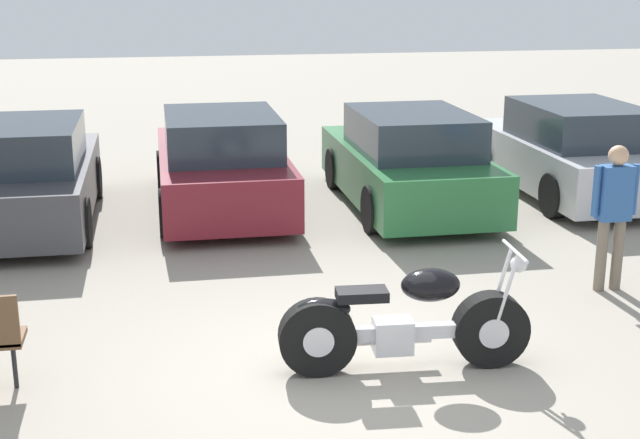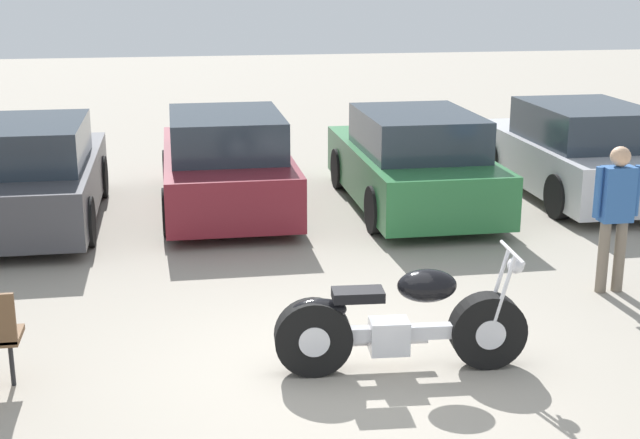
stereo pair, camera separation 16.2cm
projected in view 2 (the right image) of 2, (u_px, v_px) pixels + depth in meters
ground_plane at (338, 373)px, 7.76m from camera, size 60.00×60.00×0.00m
motorcycle at (399, 324)px, 7.73m from camera, size 2.22×0.62×1.07m
parked_car_dark_grey at (30, 176)px, 12.20m from camera, size 1.85×4.17×1.44m
parked_car_maroon at (226, 164)px, 12.93m from camera, size 1.85×4.17×1.44m
parked_car_green at (413, 163)px, 13.02m from camera, size 1.85×4.17×1.44m
parked_car_silver at (578, 153)px, 13.72m from camera, size 1.85×4.17×1.44m
person_standing at (616, 207)px, 9.50m from camera, size 0.52×0.22×1.61m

